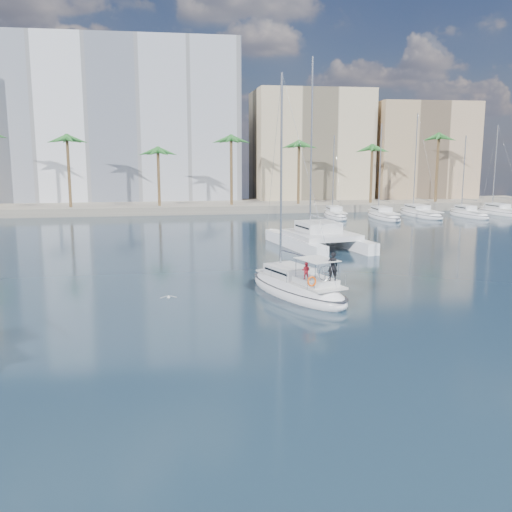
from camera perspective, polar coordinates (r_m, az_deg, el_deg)
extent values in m
plane|color=black|center=(33.00, -1.37, -5.79)|extent=(160.00, 160.00, 0.00)
cube|color=gray|center=(92.91, -6.59, 4.91)|extent=(120.00, 14.00, 1.20)
cube|color=white|center=(104.81, -13.81, 12.62)|extent=(42.00, 16.00, 28.00)
cube|color=tan|center=(104.79, 5.36, 10.68)|extent=(20.00, 14.00, 20.00)
cube|color=tan|center=(109.69, 15.94, 9.79)|extent=(18.00, 12.00, 18.00)
cylinder|color=brown|center=(88.61, -6.53, 7.67)|extent=(0.44, 0.44, 10.50)
sphere|color=#266727|center=(88.54, -6.60, 11.07)|extent=(3.60, 3.60, 3.60)
cylinder|color=brown|center=(96.45, 14.27, 7.63)|extent=(0.44, 0.44, 10.50)
sphere|color=#266727|center=(96.38, 14.41, 10.75)|extent=(3.60, 3.60, 3.60)
ellipsoid|color=white|center=(37.39, 4.13, -3.41)|extent=(6.32, 10.46, 2.07)
ellipsoid|color=black|center=(37.32, 4.13, -2.97)|extent=(6.38, 10.56, 0.18)
cube|color=silver|center=(37.06, 4.30, -2.30)|extent=(4.62, 7.80, 0.12)
cube|color=silver|center=(37.93, 3.36, -1.44)|extent=(3.10, 3.79, 0.60)
cube|color=black|center=(37.92, 3.36, -1.41)|extent=(2.99, 3.43, 0.14)
cylinder|color=#B7BABF|center=(38.15, 2.53, 8.09)|extent=(0.15, 0.15, 13.07)
cylinder|color=#B7BABF|center=(36.99, 4.09, 0.15)|extent=(1.45, 3.83, 0.11)
cube|color=silver|center=(35.45, 6.00, -2.50)|extent=(2.62, 2.98, 0.36)
cube|color=silver|center=(35.10, 6.13, -0.35)|extent=(2.62, 2.98, 0.04)
torus|color=silver|center=(34.55, 6.92, -1.72)|extent=(0.92, 0.37, 0.96)
torus|color=#F6550C|center=(33.62, 5.60, -2.55)|extent=(0.66, 0.40, 0.64)
imported|color=black|center=(34.67, 7.67, -1.04)|extent=(0.65, 0.43, 1.76)
imported|color=#AE1A27|center=(34.98, 5.01, -1.47)|extent=(0.64, 0.59, 1.06)
cube|color=white|center=(55.46, 3.83, 1.33)|extent=(3.44, 12.61, 1.10)
cube|color=white|center=(57.66, 8.49, 1.59)|extent=(3.44, 12.61, 1.10)
cube|color=silver|center=(55.84, 6.50, 2.13)|extent=(6.85, 7.84, 0.50)
cube|color=silver|center=(56.31, 6.23, 2.92)|extent=(4.09, 4.34, 1.00)
cube|color=black|center=(56.31, 6.23, 2.97)|extent=(4.01, 3.85, 0.18)
cylinder|color=#B7BABF|center=(57.57, 5.55, 10.97)|extent=(0.18, 0.18, 16.80)
ellipsoid|color=silver|center=(32.74, -8.74, -4.10)|extent=(0.19, 0.37, 0.17)
sphere|color=silver|center=(32.91, -8.74, -3.99)|extent=(0.10, 0.10, 0.10)
cube|color=gray|center=(32.73, -9.20, -4.06)|extent=(0.42, 0.15, 0.10)
cube|color=gray|center=(32.74, -8.28, -4.03)|extent=(0.42, 0.15, 0.10)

